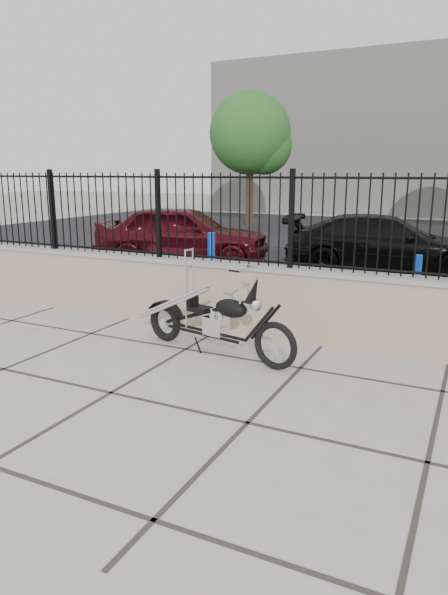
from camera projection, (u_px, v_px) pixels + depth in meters
ground_plane at (111, 393)px, 5.33m from camera, size 90.00×90.00×0.00m
parking_lot at (365, 245)px, 16.26m from camera, size 30.00×30.00×0.00m
retaining_wall at (221, 296)px, 7.40m from camera, size 14.00×0.36×0.96m
iron_fence at (221, 218)px, 7.15m from camera, size 14.00×0.08×1.20m
background_building at (425, 136)px, 27.58m from camera, size 22.00×6.00×8.00m
chopper_motorcycle at (213, 303)px, 6.35m from camera, size 2.16×0.81×1.28m
car_red at (183, 234)px, 12.76m from camera, size 4.45×2.71×1.42m
car_black at (385, 244)px, 11.61m from camera, size 4.57×2.44×1.26m
bollard_a at (211, 264)px, 9.46m from camera, size 0.14×0.14×1.12m
bollard_b at (417, 282)px, 8.51m from camera, size 0.12×0.12×0.88m
tree_left at (250, 129)px, 20.97m from camera, size 3.22×3.22×5.44m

